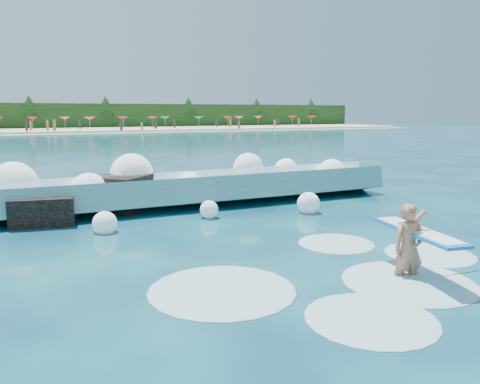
% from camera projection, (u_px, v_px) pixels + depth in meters
% --- Properties ---
extents(ground, '(200.00, 200.00, 0.00)m').
position_uv_depth(ground, '(218.00, 262.00, 10.58)').
color(ground, '#082141').
rests_on(ground, ground).
extents(beach, '(140.00, 20.00, 0.40)m').
position_uv_depth(beach, '(43.00, 131.00, 80.08)').
color(beach, tan).
rests_on(beach, ground).
extents(wet_band, '(140.00, 5.00, 0.08)m').
position_uv_depth(wet_band, '(47.00, 134.00, 70.30)').
color(wet_band, silver).
rests_on(wet_band, ground).
extents(treeline, '(140.00, 4.00, 5.00)m').
position_uv_depth(treeline, '(40.00, 117.00, 88.61)').
color(treeline, black).
rests_on(treeline, ground).
extents(breaking_wave, '(17.55, 2.75, 1.51)m').
position_uv_depth(breaking_wave, '(166.00, 192.00, 16.84)').
color(breaking_wave, teal).
rests_on(breaking_wave, ground).
extents(rock_cluster, '(8.43, 3.32, 1.40)m').
position_uv_depth(rock_cluster, '(29.00, 206.00, 14.75)').
color(rock_cluster, black).
rests_on(rock_cluster, ground).
extents(surfer_with_board, '(1.18, 3.00, 1.85)m').
position_uv_depth(surfer_with_board, '(411.00, 245.00, 9.56)').
color(surfer_with_board, '#A9694F').
rests_on(surfer_with_board, ground).
extents(wave_spray, '(15.22, 5.01, 1.98)m').
position_uv_depth(wave_spray, '(153.00, 181.00, 16.49)').
color(wave_spray, white).
rests_on(wave_spray, ground).
extents(surf_foam, '(8.81, 6.01, 0.14)m').
position_uv_depth(surf_foam, '(349.00, 279.00, 9.52)').
color(surf_foam, silver).
rests_on(surf_foam, ground).
extents(beach_umbrellas, '(111.30, 5.96, 0.50)m').
position_uv_depth(beach_umbrellas, '(43.00, 118.00, 81.35)').
color(beach_umbrellas, '#E3426E').
rests_on(beach_umbrellas, ground).
extents(beachgoers, '(90.32, 13.15, 1.92)m').
position_uv_depth(beachgoers, '(117.00, 125.00, 81.05)').
color(beachgoers, '#3F332D').
rests_on(beachgoers, ground).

